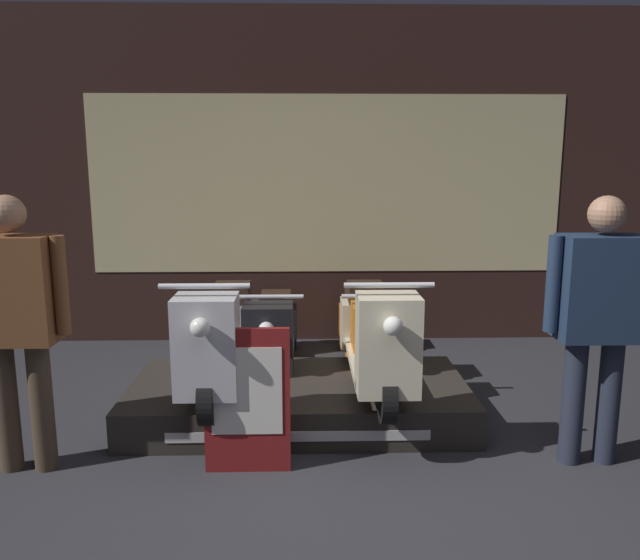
# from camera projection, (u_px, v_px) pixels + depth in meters

# --- Properties ---
(ground_plane) EXTENTS (30.00, 30.00, 0.00)m
(ground_plane) POSITION_uv_depth(u_px,v_px,m) (353.00, 541.00, 2.97)
(ground_plane) COLOR #2D2D33
(shop_wall_back) EXTENTS (8.29, 0.09, 3.20)m
(shop_wall_back) POSITION_uv_depth(u_px,v_px,m) (327.00, 180.00, 6.06)
(shop_wall_back) COLOR #331E19
(shop_wall_back) RESTS_ON ground_plane
(display_platform) EXTENTS (2.33, 1.12, 0.26)m
(display_platform) POSITION_uv_depth(u_px,v_px,m) (299.00, 400.00, 4.37)
(display_platform) COLOR #2D2823
(display_platform) RESTS_ON ground_plane
(scooter_display_left) EXTENTS (0.52, 1.76, 0.84)m
(scooter_display_left) POSITION_uv_depth(u_px,v_px,m) (222.00, 338.00, 4.25)
(scooter_display_left) COLOR black
(scooter_display_left) RESTS_ON display_platform
(scooter_display_right) EXTENTS (0.52, 1.76, 0.84)m
(scooter_display_right) POSITION_uv_depth(u_px,v_px,m) (375.00, 337.00, 4.28)
(scooter_display_right) COLOR black
(scooter_display_right) RESTS_ON display_platform
(scooter_backrow_0) EXTENTS (0.52, 1.76, 0.84)m
(scooter_backrow_0) POSITION_uv_depth(u_px,v_px,m) (273.00, 338.00, 5.19)
(scooter_backrow_0) COLOR black
(scooter_backrow_0) RESTS_ON ground_plane
(scooter_backrow_1) EXTENTS (0.52, 1.76, 0.84)m
(scooter_backrow_1) POSITION_uv_depth(u_px,v_px,m) (367.00, 337.00, 5.21)
(scooter_backrow_1) COLOR black
(scooter_backrow_1) RESTS_ON ground_plane
(person_left_browsing) EXTENTS (0.61, 0.25, 1.60)m
(person_left_browsing) POSITION_uv_depth(u_px,v_px,m) (15.00, 312.00, 3.50)
(person_left_browsing) COLOR #473828
(person_left_browsing) RESTS_ON ground_plane
(person_right_browsing) EXTENTS (0.63, 0.26, 1.59)m
(person_right_browsing) POSITION_uv_depth(u_px,v_px,m) (599.00, 308.00, 3.58)
(person_right_browsing) COLOR #232838
(person_right_browsing) RESTS_ON ground_plane
(price_sign_board) EXTENTS (0.50, 0.04, 0.86)m
(price_sign_board) POSITION_uv_depth(u_px,v_px,m) (247.00, 400.00, 3.56)
(price_sign_board) COLOR maroon
(price_sign_board) RESTS_ON ground_plane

